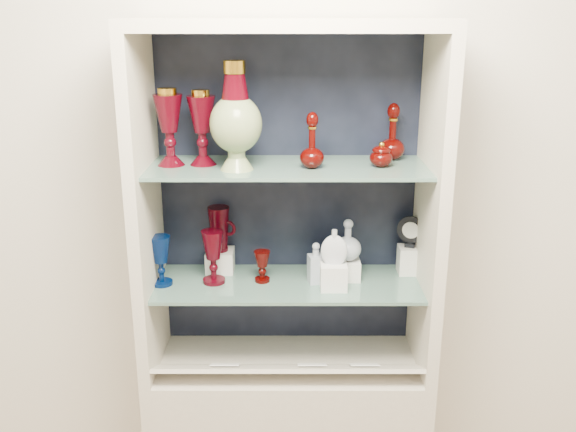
{
  "coord_description": "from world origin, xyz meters",
  "views": [
    {
      "loc": [
        0.0,
        -0.53,
        1.96
      ],
      "look_at": [
        0.0,
        1.53,
        1.3
      ],
      "focal_mm": 40.0,
      "sensor_mm": 36.0,
      "label": 1
    }
  ],
  "objects_px": {
    "pedestal_lamp_left": "(202,128)",
    "cameo_medallion": "(411,231)",
    "clear_square_bottle": "(316,263)",
    "ruby_decanter_b": "(393,130)",
    "ruby_goblet_small": "(262,266)",
    "clear_round_decanter": "(348,241)",
    "ruby_decanter_a": "(312,137)",
    "lidded_bowl": "(381,154)",
    "cobalt_goblet": "(161,261)",
    "flat_flask": "(334,246)",
    "ruby_pitcher": "(219,229)",
    "pedestal_lamp_right": "(169,127)",
    "enamel_urn": "(236,116)",
    "ruby_goblet_tall": "(213,257)"
  },
  "relations": [
    {
      "from": "pedestal_lamp_left",
      "to": "cameo_medallion",
      "type": "relative_size",
      "value": 2.08
    },
    {
      "from": "clear_square_bottle",
      "to": "cameo_medallion",
      "type": "height_order",
      "value": "cameo_medallion"
    },
    {
      "from": "ruby_decanter_b",
      "to": "pedestal_lamp_left",
      "type": "bearing_deg",
      "value": -173.58
    },
    {
      "from": "ruby_goblet_small",
      "to": "clear_round_decanter",
      "type": "bearing_deg",
      "value": 4.93
    },
    {
      "from": "pedestal_lamp_left",
      "to": "ruby_decanter_a",
      "type": "height_order",
      "value": "pedestal_lamp_left"
    },
    {
      "from": "lidded_bowl",
      "to": "cobalt_goblet",
      "type": "distance_m",
      "value": 0.83
    },
    {
      "from": "cameo_medallion",
      "to": "pedestal_lamp_left",
      "type": "bearing_deg",
      "value": -152.9
    },
    {
      "from": "clear_square_bottle",
      "to": "flat_flask",
      "type": "height_order",
      "value": "flat_flask"
    },
    {
      "from": "ruby_pitcher",
      "to": "pedestal_lamp_left",
      "type": "bearing_deg",
      "value": -89.68
    },
    {
      "from": "pedestal_lamp_right",
      "to": "lidded_bowl",
      "type": "distance_m",
      "value": 0.7
    },
    {
      "from": "enamel_urn",
      "to": "ruby_goblet_small",
      "type": "bearing_deg",
      "value": 37.19
    },
    {
      "from": "cameo_medallion",
      "to": "clear_square_bottle",
      "type": "bearing_deg",
      "value": -143.68
    },
    {
      "from": "lidded_bowl",
      "to": "ruby_goblet_small",
      "type": "bearing_deg",
      "value": 177.02
    },
    {
      "from": "pedestal_lamp_left",
      "to": "ruby_goblet_tall",
      "type": "relative_size",
      "value": 1.3
    },
    {
      "from": "pedestal_lamp_right",
      "to": "ruby_pitcher",
      "type": "bearing_deg",
      "value": 33.22
    },
    {
      "from": "clear_round_decanter",
      "to": "cobalt_goblet",
      "type": "bearing_deg",
      "value": -175.49
    },
    {
      "from": "cobalt_goblet",
      "to": "enamel_urn",
      "type": "bearing_deg",
      "value": -6.57
    },
    {
      "from": "pedestal_lamp_left",
      "to": "clear_round_decanter",
      "type": "relative_size",
      "value": 1.71
    },
    {
      "from": "pedestal_lamp_right",
      "to": "cameo_medallion",
      "type": "relative_size",
      "value": 2.14
    },
    {
      "from": "ruby_goblet_tall",
      "to": "ruby_pitcher",
      "type": "height_order",
      "value": "ruby_pitcher"
    },
    {
      "from": "pedestal_lamp_left",
      "to": "clear_round_decanter",
      "type": "distance_m",
      "value": 0.64
    },
    {
      "from": "ruby_decanter_b",
      "to": "ruby_goblet_small",
      "type": "xyz_separation_m",
      "value": [
        -0.45,
        -0.08,
        -0.47
      ]
    },
    {
      "from": "flat_flask",
      "to": "pedestal_lamp_right",
      "type": "bearing_deg",
      "value": 178.86
    },
    {
      "from": "lidded_bowl",
      "to": "cameo_medallion",
      "type": "bearing_deg",
      "value": 36.85
    },
    {
      "from": "ruby_goblet_small",
      "to": "ruby_decanter_b",
      "type": "bearing_deg",
      "value": 10.63
    },
    {
      "from": "cobalt_goblet",
      "to": "ruby_goblet_small",
      "type": "relative_size",
      "value": 1.57
    },
    {
      "from": "ruby_goblet_small",
      "to": "pedestal_lamp_right",
      "type": "bearing_deg",
      "value": 179.24
    },
    {
      "from": "ruby_decanter_a",
      "to": "ruby_goblet_small",
      "type": "distance_m",
      "value": 0.5
    },
    {
      "from": "ruby_decanter_a",
      "to": "cobalt_goblet",
      "type": "distance_m",
      "value": 0.68
    },
    {
      "from": "ruby_goblet_tall",
      "to": "flat_flask",
      "type": "bearing_deg",
      "value": -6.61
    },
    {
      "from": "ruby_pitcher",
      "to": "flat_flask",
      "type": "xyz_separation_m",
      "value": [
        0.4,
        -0.15,
        -0.01
      ]
    },
    {
      "from": "cobalt_goblet",
      "to": "ruby_pitcher",
      "type": "height_order",
      "value": "ruby_pitcher"
    },
    {
      "from": "enamel_urn",
      "to": "clear_round_decanter",
      "type": "relative_size",
      "value": 2.39
    },
    {
      "from": "lidded_bowl",
      "to": "ruby_goblet_small",
      "type": "xyz_separation_m",
      "value": [
        -0.4,
        0.02,
        -0.41
      ]
    },
    {
      "from": "cobalt_goblet",
      "to": "clear_round_decanter",
      "type": "bearing_deg",
      "value": 4.51
    },
    {
      "from": "cobalt_goblet",
      "to": "flat_flask",
      "type": "relative_size",
      "value": 1.4
    },
    {
      "from": "enamel_urn",
      "to": "ruby_decanter_b",
      "type": "relative_size",
      "value": 1.67
    },
    {
      "from": "ruby_decanter_b",
      "to": "flat_flask",
      "type": "bearing_deg",
      "value": -144.94
    },
    {
      "from": "cameo_medallion",
      "to": "flat_flask",
      "type": "bearing_deg",
      "value": -132.53
    },
    {
      "from": "ruby_decanter_a",
      "to": "ruby_pitcher",
      "type": "relative_size",
      "value": 1.25
    },
    {
      "from": "clear_square_bottle",
      "to": "clear_round_decanter",
      "type": "relative_size",
      "value": 1.03
    },
    {
      "from": "ruby_decanter_a",
      "to": "ruby_pitcher",
      "type": "distance_m",
      "value": 0.5
    },
    {
      "from": "enamel_urn",
      "to": "ruby_goblet_small",
      "type": "xyz_separation_m",
      "value": [
        0.08,
        0.06,
        -0.54
      ]
    },
    {
      "from": "pedestal_lamp_right",
      "to": "clear_round_decanter",
      "type": "distance_m",
      "value": 0.72
    },
    {
      "from": "ruby_goblet_tall",
      "to": "ruby_pitcher",
      "type": "distance_m",
      "value": 0.13
    },
    {
      "from": "ruby_goblet_small",
      "to": "ruby_pitcher",
      "type": "xyz_separation_m",
      "value": [
        -0.16,
        0.1,
        0.11
      ]
    },
    {
      "from": "cobalt_goblet",
      "to": "clear_round_decanter",
      "type": "height_order",
      "value": "clear_round_decanter"
    },
    {
      "from": "lidded_bowl",
      "to": "ruby_pitcher",
      "type": "xyz_separation_m",
      "value": [
        -0.55,
        0.12,
        -0.3
      ]
    },
    {
      "from": "ruby_pitcher",
      "to": "pedestal_lamp_right",
      "type": "bearing_deg",
      "value": -123.98
    },
    {
      "from": "ruby_goblet_small",
      "to": "flat_flask",
      "type": "relative_size",
      "value": 0.89
    }
  ]
}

